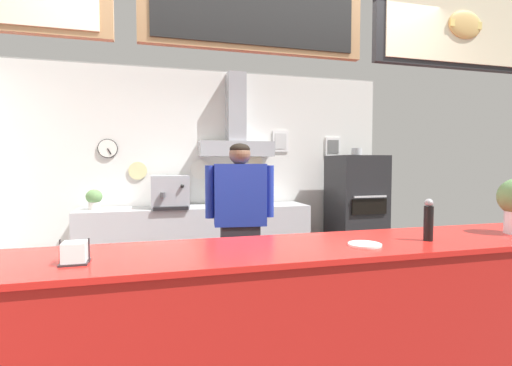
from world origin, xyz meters
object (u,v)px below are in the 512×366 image
at_px(pepper_grinder, 429,220).
at_px(potted_basil, 254,198).
at_px(condiment_plate, 365,244).
at_px(potted_rosemary, 223,195).
at_px(potted_thyme, 94,198).
at_px(espresso_machine, 170,192).
at_px(pizza_oven, 356,213).
at_px(shop_worker, 240,229).
at_px(napkin_holder, 75,254).

bearing_deg(pepper_grinder, potted_basil, 96.23).
xyz_separation_m(potted_basil, condiment_plate, (-0.13, -2.89, -0.01)).
bearing_deg(potted_basil, potted_rosemary, 174.04).
xyz_separation_m(potted_thyme, potted_rosemary, (1.54, -0.00, 0.00)).
relative_size(espresso_machine, potted_thyme, 2.12).
xyz_separation_m(potted_thyme, condiment_plate, (1.82, -2.93, -0.04)).
height_order(pizza_oven, espresso_machine, pizza_oven).
distance_m(pizza_oven, espresso_machine, 2.51).
xyz_separation_m(shop_worker, potted_thyme, (-1.43, 1.50, 0.17)).
bearing_deg(potted_rosemary, napkin_holder, -112.63).
bearing_deg(condiment_plate, potted_thyme, 121.87).
relative_size(pizza_oven, pepper_grinder, 6.66).
relative_size(potted_basil, pepper_grinder, 0.70).
height_order(potted_basil, napkin_holder, napkin_holder).
bearing_deg(potted_thyme, potted_basil, -1.31).
bearing_deg(pizza_oven, potted_rosemary, 173.74).
bearing_deg(pepper_grinder, potted_thyme, 127.83).
relative_size(shop_worker, potted_rosemary, 6.66).
bearing_deg(espresso_machine, napkin_holder, -100.83).
xyz_separation_m(shop_worker, napkin_holder, (-1.10, -1.42, 0.17)).
height_order(potted_rosemary, napkin_holder, potted_rosemary).
height_order(potted_thyme, napkin_holder, potted_thyme).
bearing_deg(condiment_plate, espresso_machine, 108.26).
bearing_deg(pizza_oven, shop_worker, -146.05).
distance_m(shop_worker, napkin_holder, 1.80).
height_order(potted_thyme, potted_rosemary, potted_rosemary).
height_order(potted_thyme, potted_basil, potted_thyme).
relative_size(potted_rosemary, condiment_plate, 1.33).
bearing_deg(espresso_machine, potted_rosemary, 5.01).
bearing_deg(shop_worker, potted_basil, -102.42).
bearing_deg(pepper_grinder, napkin_holder, -179.89).
relative_size(pizza_oven, potted_basil, 9.48).
bearing_deg(pepper_grinder, shop_worker, 120.42).
bearing_deg(shop_worker, pepper_grinder, 127.57).
bearing_deg(potted_thyme, napkin_holder, -83.56).
relative_size(potted_thyme, potted_basil, 1.34).
bearing_deg(potted_thyme, pepper_grinder, -52.17).
height_order(potted_rosemary, pepper_grinder, pepper_grinder).
xyz_separation_m(shop_worker, pepper_grinder, (0.83, -1.41, 0.25)).
height_order(espresso_machine, pepper_grinder, espresso_machine).
xyz_separation_m(pizza_oven, napkin_holder, (-3.03, -2.71, 0.26)).
xyz_separation_m(potted_rosemary, pepper_grinder, (0.72, -2.91, 0.07)).
distance_m(espresso_machine, potted_basil, 1.08).
distance_m(potted_rosemary, potted_basil, 0.41).
relative_size(potted_thyme, condiment_plate, 1.27).
distance_m(espresso_machine, condiment_plate, 3.03).
bearing_deg(shop_worker, espresso_machine, -61.72).
xyz_separation_m(potted_basil, napkin_holder, (-1.62, -2.87, 0.03)).
xyz_separation_m(pizza_oven, shop_worker, (-1.93, -1.30, 0.09)).
distance_m(shop_worker, potted_thyme, 2.08).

